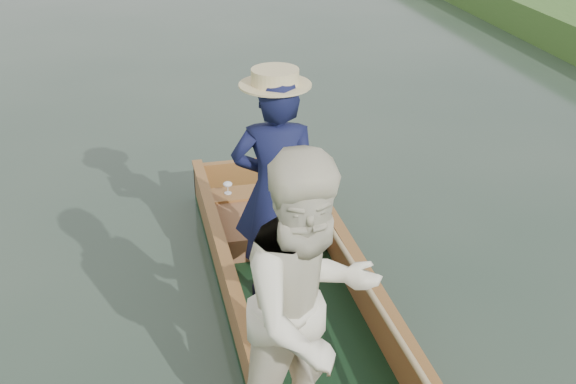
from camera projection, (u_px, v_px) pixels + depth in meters
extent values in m
plane|color=#283D30|center=(306.00, 338.00, 5.48)|extent=(120.00, 120.00, 0.00)
cube|color=black|center=(306.00, 334.00, 5.46)|extent=(1.10, 5.00, 0.08)
cube|color=#975A2F|center=(239.00, 322.00, 5.27)|extent=(0.08, 5.00, 0.32)
cube|color=#975A2F|center=(371.00, 303.00, 5.47)|extent=(0.08, 5.00, 0.32)
cube|color=#975A2F|center=(247.00, 174.00, 7.51)|extent=(1.10, 0.08, 0.32)
cube|color=#975A2F|center=(238.00, 302.00, 5.18)|extent=(0.10, 5.00, 0.04)
cube|color=#975A2F|center=(373.00, 283.00, 5.39)|extent=(0.10, 5.00, 0.04)
cube|color=#975A2F|center=(257.00, 193.00, 6.99)|extent=(0.94, 0.30, 0.05)
imported|color=#121539|center=(276.00, 191.00, 5.48)|extent=(0.74, 0.56, 1.84)
cylinder|color=beige|center=(275.00, 80.00, 5.08)|extent=(0.52, 0.52, 0.12)
imported|color=#F2EBCD|center=(310.00, 312.00, 4.01)|extent=(1.16, 1.04, 1.96)
cube|color=brown|center=(266.00, 223.00, 6.68)|extent=(0.85, 0.90, 0.22)
sphere|color=tan|center=(298.00, 203.00, 6.55)|extent=(0.21, 0.21, 0.21)
sphere|color=tan|center=(299.00, 189.00, 6.47)|extent=(0.15, 0.15, 0.15)
sphere|color=tan|center=(293.00, 183.00, 6.43)|extent=(0.06, 0.06, 0.06)
sphere|color=tan|center=(305.00, 181.00, 6.46)|extent=(0.06, 0.06, 0.06)
sphere|color=tan|center=(301.00, 193.00, 6.43)|extent=(0.06, 0.06, 0.06)
sphere|color=tan|center=(289.00, 202.00, 6.50)|extent=(0.07, 0.07, 0.07)
sphere|color=tan|center=(309.00, 200.00, 6.54)|extent=(0.07, 0.07, 0.07)
sphere|color=tan|center=(294.00, 214.00, 6.56)|extent=(0.08, 0.08, 0.08)
sphere|color=tan|center=(305.00, 213.00, 6.58)|extent=(0.08, 0.08, 0.08)
cylinder|color=silver|center=(228.00, 193.00, 6.92)|extent=(0.07, 0.07, 0.01)
cylinder|color=silver|center=(228.00, 189.00, 6.90)|extent=(0.01, 0.01, 0.08)
ellipsoid|color=silver|center=(228.00, 184.00, 6.88)|extent=(0.09, 0.09, 0.05)
cylinder|color=tan|center=(359.00, 274.00, 5.43)|extent=(0.04, 3.92, 0.18)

